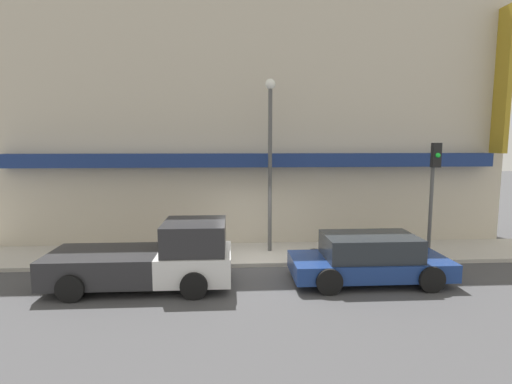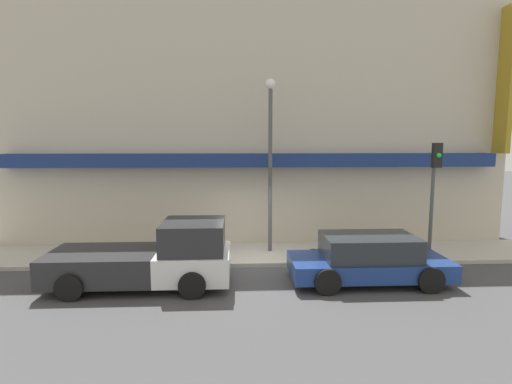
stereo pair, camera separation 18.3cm
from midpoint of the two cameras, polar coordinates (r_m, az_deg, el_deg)
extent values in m
plane|color=#424244|center=(13.16, -0.19, -10.72)|extent=(80.00, 80.00, 0.00)
cube|color=#B7B2A8|center=(14.42, -0.51, -8.84)|extent=(36.00, 2.68, 0.13)
cube|color=#BCB29E|center=(16.71, -1.05, 10.54)|extent=(19.80, 3.00, 10.04)
cube|color=navy|center=(14.91, -0.73, 4.56)|extent=(18.22, 0.60, 0.50)
cube|color=olive|center=(18.05, 31.58, 13.38)|extent=(0.20, 0.80, 5.41)
cube|color=silver|center=(11.60, -9.12, -10.08)|extent=(2.01, 2.04, 0.78)
cube|color=#262628|center=(11.39, -9.20, -6.22)|extent=(1.71, 1.88, 0.83)
cube|color=#262628|center=(12.11, -21.22, -9.75)|extent=(3.02, 2.04, 0.78)
cylinder|color=black|center=(12.64, -8.41, -9.85)|extent=(0.72, 0.22, 0.72)
cylinder|color=black|center=(10.72, -9.35, -13.05)|extent=(0.72, 0.22, 0.72)
cylinder|color=black|center=(13.28, -22.13, -9.48)|extent=(0.72, 0.22, 0.72)
cylinder|color=black|center=(11.46, -25.42, -12.32)|extent=(0.72, 0.22, 0.72)
cube|color=navy|center=(12.23, 15.39, -10.11)|extent=(4.52, 1.88, 0.50)
cube|color=#23282D|center=(12.07, 15.49, -7.47)|extent=(2.62, 1.69, 0.66)
cylinder|color=black|center=(13.59, 19.75, -8.99)|extent=(0.72, 0.22, 0.72)
cylinder|color=black|center=(11.97, 23.36, -11.37)|extent=(0.72, 0.22, 0.72)
cylinder|color=black|center=(12.76, 7.94, -9.68)|extent=(0.72, 0.22, 0.72)
cylinder|color=black|center=(11.02, 9.92, -12.48)|extent=(0.72, 0.22, 0.72)
cylinder|color=red|center=(14.10, -13.79, -8.03)|extent=(0.18, 0.18, 0.53)
sphere|color=red|center=(14.02, -13.83, -6.69)|extent=(0.18, 0.18, 0.18)
cylinder|color=#4C4C4C|center=(14.10, 1.64, 2.88)|extent=(0.14, 0.14, 5.71)
sphere|color=silver|center=(14.20, 1.68, 15.18)|extent=(0.36, 0.36, 0.36)
cylinder|color=#4C4C4C|center=(14.58, 23.40, -1.19)|extent=(0.12, 0.12, 3.88)
cube|color=black|center=(14.31, 24.00, 4.83)|extent=(0.28, 0.20, 0.80)
sphere|color=green|center=(14.21, 24.22, 4.81)|extent=(0.16, 0.16, 0.16)
camera|label=1|loc=(0.09, -90.38, -0.05)|focal=28.00mm
camera|label=2|loc=(0.09, 89.62, 0.05)|focal=28.00mm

